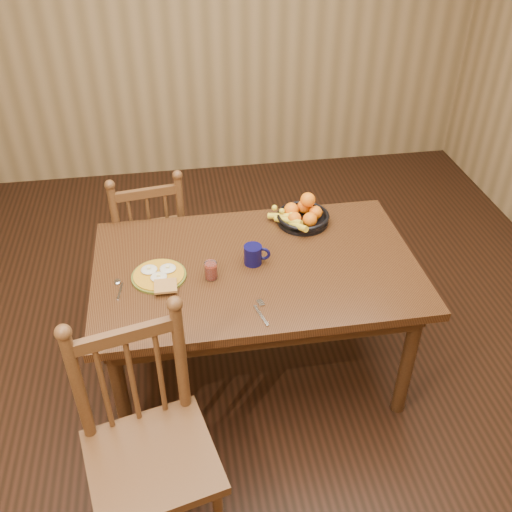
{
  "coord_description": "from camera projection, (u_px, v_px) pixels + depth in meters",
  "views": [
    {
      "loc": [
        -0.36,
        -2.22,
        2.46
      ],
      "look_at": [
        0.0,
        0.0,
        0.8
      ],
      "focal_mm": 40.0,
      "sensor_mm": 36.0,
      "label": 1
    }
  ],
  "objects": [
    {
      "name": "chair_far",
      "position": [
        150.0,
        241.0,
        3.47
      ],
      "size": [
        0.5,
        0.48,
        0.98
      ],
      "rotation": [
        0.0,
        0.0,
        3.28
      ],
      "color": "#462815",
      "rests_on": "ground"
    },
    {
      "name": "room",
      "position": [
        256.0,
        154.0,
        2.47
      ],
      "size": [
        4.52,
        5.02,
        2.72
      ],
      "color": "black",
      "rests_on": "ground"
    },
    {
      "name": "juice_glass",
      "position": [
        211.0,
        271.0,
        2.72
      ],
      "size": [
        0.06,
        0.06,
        0.09
      ],
      "color": "silver",
      "rests_on": "dining_table"
    },
    {
      "name": "spoon",
      "position": [
        118.0,
        285.0,
        2.69
      ],
      "size": [
        0.04,
        0.16,
        0.01
      ],
      "rotation": [
        0.0,
        0.0,
        -0.13
      ],
      "color": "silver",
      "rests_on": "dining_table"
    },
    {
      "name": "fork",
      "position": [
        261.0,
        311.0,
        2.54
      ],
      "size": [
        0.06,
        0.18,
        0.0
      ],
      "rotation": [
        0.0,
        0.0,
        0.26
      ],
      "color": "silver",
      "rests_on": "dining_table"
    },
    {
      "name": "dining_table",
      "position": [
        256.0,
        277.0,
        2.88
      ],
      "size": [
        1.6,
        1.0,
        0.75
      ],
      "color": "black",
      "rests_on": "ground"
    },
    {
      "name": "fruit_bowl",
      "position": [
        302.0,
        215.0,
        3.11
      ],
      "size": [
        0.32,
        0.32,
        0.17
      ],
      "color": "black",
      "rests_on": "dining_table"
    },
    {
      "name": "breakfast_plate",
      "position": [
        159.0,
        276.0,
        2.73
      ],
      "size": [
        0.26,
        0.29,
        0.04
      ],
      "color": "#59601E",
      "rests_on": "dining_table"
    },
    {
      "name": "chair_near",
      "position": [
        149.0,
        448.0,
        2.24
      ],
      "size": [
        0.58,
        0.56,
        1.08
      ],
      "rotation": [
        0.0,
        0.0,
        0.23
      ],
      "color": "#462815",
      "rests_on": "ground"
    },
    {
      "name": "coffee_mug",
      "position": [
        254.0,
        254.0,
        2.81
      ],
      "size": [
        0.13,
        0.09,
        0.1
      ],
      "color": "#0B0936",
      "rests_on": "dining_table"
    }
  ]
}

